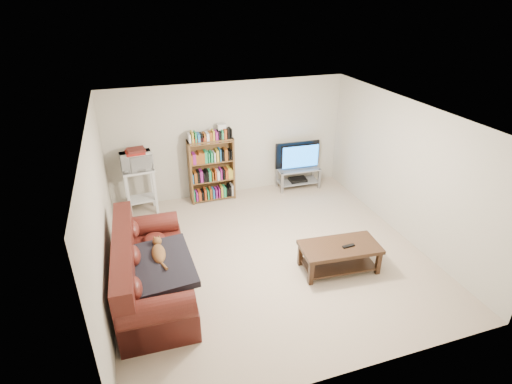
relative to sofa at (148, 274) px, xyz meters
name	(u,v)px	position (x,y,z in m)	size (l,w,h in m)	color
floor	(269,254)	(2.00, 0.37, -0.34)	(5.00, 5.00, 0.00)	#C7AF94
ceiling	(271,115)	(2.00, 0.37, 2.06)	(5.00, 5.00, 0.00)	white
wall_back	(229,140)	(2.00, 2.87, 0.86)	(5.00, 5.00, 0.00)	beige
wall_front	(353,294)	(2.00, -2.13, 0.86)	(5.00, 5.00, 0.00)	beige
wall_left	(100,216)	(-0.50, 0.37, 0.86)	(5.00, 5.00, 0.00)	beige
wall_right	(406,170)	(4.50, 0.37, 0.86)	(5.00, 5.00, 0.00)	beige
sofa	(148,274)	(0.00, 0.00, 0.00)	(1.06, 2.31, 0.97)	#4E1A14
blanket	(160,266)	(0.18, -0.16, 0.23)	(0.88, 1.14, 0.10)	black
cat	(159,254)	(0.19, 0.05, 0.29)	(0.25, 0.62, 0.19)	brown
coffee_table	(339,253)	(2.91, -0.36, -0.03)	(1.28, 0.72, 0.45)	#331F12
remote	(348,246)	(3.01, -0.42, 0.12)	(0.20, 0.06, 0.02)	black
tv_stand	(298,174)	(3.48, 2.58, -0.02)	(0.95, 0.45, 0.47)	#999EA3
television	(299,156)	(3.48, 2.58, 0.42)	(1.01, 0.13, 0.58)	black
dvd_player	(298,180)	(3.48, 2.58, -0.15)	(0.37, 0.26, 0.06)	black
bookshelf	(212,169)	(1.54, 2.62, 0.35)	(0.93, 0.30, 1.34)	brown
shelf_clutter	(214,133)	(1.64, 2.64, 1.11)	(0.68, 0.21, 0.28)	silver
microwave_stand	(140,185)	(0.08, 2.51, 0.26)	(0.62, 0.47, 0.94)	silver
microwave	(136,161)	(0.08, 2.51, 0.76)	(0.58, 0.39, 0.32)	silver
game_boxes	(135,152)	(0.08, 2.51, 0.94)	(0.34, 0.30, 0.05)	maroon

